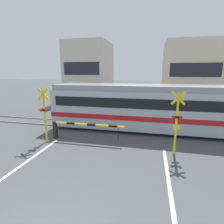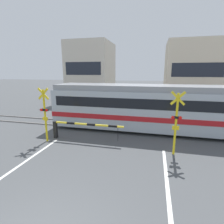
# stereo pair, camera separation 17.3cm
# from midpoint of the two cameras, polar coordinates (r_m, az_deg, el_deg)

# --- Properties ---
(rail_track_near) EXTENTS (50.00, 0.10, 0.08)m
(rail_track_near) POSITION_cam_midpoint_polar(r_m,az_deg,el_deg) (12.35, 0.88, -5.80)
(rail_track_near) COLOR gray
(rail_track_near) RESTS_ON ground_plane
(rail_track_far) EXTENTS (50.00, 0.10, 0.08)m
(rail_track_far) POSITION_cam_midpoint_polar(r_m,az_deg,el_deg) (13.69, 2.13, -3.91)
(rail_track_far) COLOR gray
(rail_track_far) RESTS_ON ground_plane
(commuter_train) EXTENTS (19.57, 2.99, 3.14)m
(commuter_train) POSITION_cam_midpoint_polar(r_m,az_deg,el_deg) (12.71, 25.62, 1.13)
(commuter_train) COLOR #ADB7C1
(commuter_train) RESTS_ON ground_plane
(crossing_barrier_near) EXTENTS (4.39, 0.20, 1.07)m
(crossing_barrier_near) POSITION_cam_midpoint_polar(r_m,az_deg,el_deg) (10.73, -12.92, -4.81)
(crossing_barrier_near) COLOR black
(crossing_barrier_near) RESTS_ON ground_plane
(crossing_barrier_far) EXTENTS (4.39, 0.20, 1.07)m
(crossing_barrier_far) POSITION_cam_midpoint_polar(r_m,az_deg,el_deg) (15.63, 11.53, 0.83)
(crossing_barrier_far) COLOR black
(crossing_barrier_far) RESTS_ON ground_plane
(crossing_signal_left) EXTENTS (0.68, 0.15, 3.16)m
(crossing_signal_left) POSITION_cam_midpoint_polar(r_m,az_deg,el_deg) (10.67, -21.56, -0.24)
(crossing_signal_left) COLOR yellow
(crossing_signal_left) RESTS_ON ground_plane
(crossing_signal_right) EXTENTS (0.68, 0.15, 3.16)m
(crossing_signal_right) POSITION_cam_midpoint_polar(r_m,az_deg,el_deg) (8.93, 19.82, -2.56)
(crossing_signal_right) COLOR yellow
(crossing_signal_right) RESTS_ON ground_plane
(building_left_of_street) EXTENTS (5.71, 6.29, 8.06)m
(building_left_of_street) POSITION_cam_midpoint_polar(r_m,az_deg,el_deg) (26.15, -7.47, 12.91)
(building_left_of_street) COLOR beige
(building_left_of_street) RESTS_ON ground_plane
(building_right_of_street) EXTENTS (6.44, 6.29, 7.68)m
(building_right_of_street) POSITION_cam_midpoint_polar(r_m,az_deg,el_deg) (24.98, 23.74, 11.51)
(building_right_of_street) COLOR beige
(building_right_of_street) RESTS_ON ground_plane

